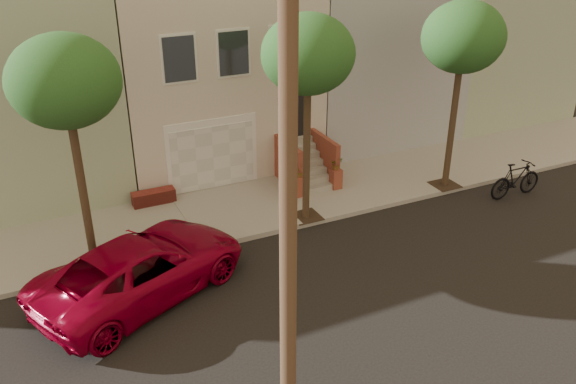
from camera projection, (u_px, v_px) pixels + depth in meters
name	position (u px, v px, depth m)	size (l,w,h in m)	color
ground	(340.00, 294.00, 15.46)	(90.00, 90.00, 0.00)	black
sidewalk	(259.00, 206.00, 19.78)	(40.00, 3.70, 0.15)	gray
house_row	(198.00, 60.00, 22.96)	(33.10, 11.70, 7.00)	beige
tree_left	(65.00, 83.00, 14.21)	(2.70, 2.57, 6.30)	#2D2116
tree_mid	(308.00, 56.00, 16.72)	(2.70, 2.57, 6.30)	#2D2116
tree_right	(463.00, 38.00, 18.85)	(2.70, 2.57, 6.30)	#2D2116
pickup_truck	(142.00, 268.00, 15.14)	(2.61, 5.66, 1.57)	maroon
motorcycle	(516.00, 179.00, 20.32)	(0.60, 2.11, 1.27)	black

